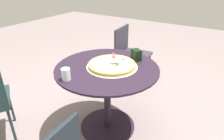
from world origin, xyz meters
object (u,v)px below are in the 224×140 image
at_px(pizza_server, 114,58).
at_px(drinking_cup, 66,74).
at_px(patio_table, 107,87).
at_px(napkin_dispenser, 136,55).
at_px(pizza_on_tray, 112,65).
at_px(patio_chair_near, 129,51).

height_order(pizza_server, drinking_cup, drinking_cup).
xyz_separation_m(pizza_server, drinking_cup, (-0.48, 0.16, -0.01)).
relative_size(patio_table, pizza_server, 4.91).
bearing_deg(drinking_cup, napkin_dispenser, -24.71).
bearing_deg(drinking_cup, patio_table, -21.39).
height_order(drinking_cup, napkin_dispenser, napkin_dispenser).
bearing_deg(napkin_dispenser, pizza_server, -94.72).
distance_m(pizza_server, napkin_dispenser, 0.23).
bearing_deg(napkin_dispenser, drinking_cup, -82.26).
relative_size(patio_table, pizza_on_tray, 2.03).
height_order(pizza_on_tray, drinking_cup, drinking_cup).
relative_size(pizza_on_tray, pizza_server, 2.42).
bearing_deg(drinking_cup, pizza_server, -18.99).
distance_m(pizza_on_tray, drinking_cup, 0.45).
bearing_deg(napkin_dispenser, pizza_on_tray, -83.19).
bearing_deg(patio_chair_near, pizza_on_tray, -161.35).
bearing_deg(patio_table, patio_chair_near, 16.33).
xyz_separation_m(drinking_cup, napkin_dispenser, (0.66, -0.30, 0.01)).
distance_m(drinking_cup, patio_chair_near, 1.45).
relative_size(pizza_server, drinking_cup, 2.00).
distance_m(pizza_server, patio_chair_near, 1.03).
xyz_separation_m(drinking_cup, patio_chair_near, (1.41, 0.16, -0.28)).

